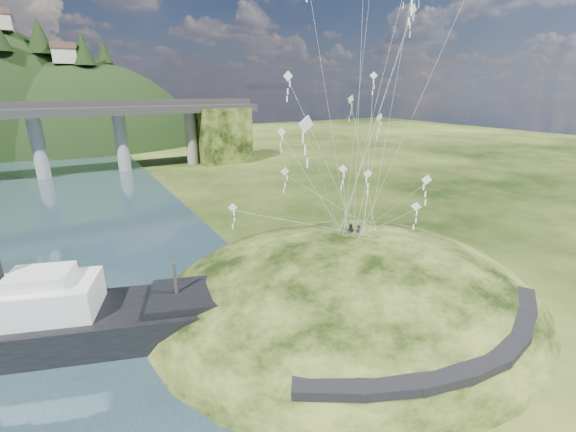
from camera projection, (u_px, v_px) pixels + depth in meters
ground at (282, 334)px, 29.16m from camera, size 320.00×320.00×0.00m
grass_hill at (348, 309)px, 35.08m from camera, size 36.00×32.00×13.00m
footpath at (462, 351)px, 24.05m from camera, size 22.29×5.84×0.83m
work_barge at (89, 317)px, 27.90m from camera, size 22.42×12.44×7.58m
wooden_dock at (147, 308)px, 31.73m from camera, size 12.96×5.66×0.92m
kite_flyers at (353, 224)px, 35.53m from camera, size 1.27×1.40×1.74m
kite_swarm at (356, 82)px, 29.85m from camera, size 18.41×17.57×21.78m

